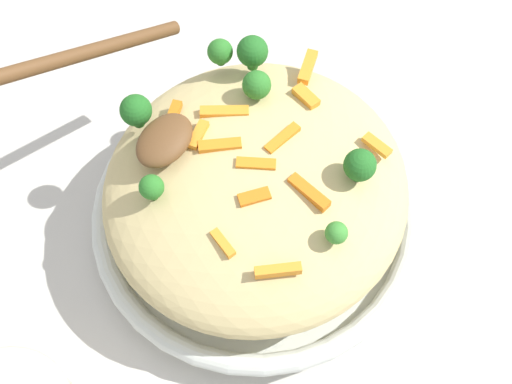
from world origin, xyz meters
The scene contains 24 objects.
ground_plane centered at (0.00, 0.00, 0.00)m, with size 2.40×2.40×0.00m, color beige.
serving_bowl centered at (0.00, 0.00, 0.02)m, with size 0.30×0.30×0.04m.
pasta_mound centered at (0.00, 0.00, 0.08)m, with size 0.27×0.26×0.08m, color #D1BA7A.
carrot_piece_0 centered at (0.00, 0.05, 0.12)m, with size 0.04×0.01×0.01m, color orange.
carrot_piece_1 centered at (-0.07, 0.07, 0.11)m, with size 0.03×0.01×0.01m, color orange.
carrot_piece_2 centered at (-0.03, 0.01, 0.12)m, with size 0.04×0.01×0.01m, color orange.
carrot_piece_3 centered at (0.00, 0.00, 0.12)m, with size 0.03×0.01×0.01m, color orange.
carrot_piece_4 centered at (-0.03, -0.05, 0.11)m, with size 0.04×0.01×0.01m, color orange.
carrot_piece_5 centered at (0.07, 0.06, 0.11)m, with size 0.04×0.01×0.01m, color orange.
carrot_piece_6 centered at (-0.08, 0.00, 0.11)m, with size 0.03×0.01×0.01m, color orange.
carrot_piece_7 centered at (0.07, 0.01, 0.11)m, with size 0.03×0.01×0.01m, color orange.
carrot_piece_8 centered at (0.03, 0.01, 0.12)m, with size 0.03×0.01×0.01m, color orange.
carrot_piece_9 centered at (0.00, -0.03, 0.12)m, with size 0.04×0.01×0.01m, color orange.
carrot_piece_10 centered at (0.00, -0.06, 0.12)m, with size 0.03×0.01×0.01m, color orange.
carrot_piece_11 centered at (0.00, -0.08, 0.11)m, with size 0.04×0.01×0.01m, color orange.
carrot_piece_12 centered at (-0.11, -0.01, 0.11)m, with size 0.04×0.01×0.01m, color orange.
broccoli_floret_0 centered at (-0.06, -0.04, 0.13)m, with size 0.02×0.02×0.03m.
broccoli_floret_1 centered at (0.06, -0.06, 0.12)m, with size 0.02×0.02×0.03m.
broccoli_floret_2 centered at (-0.04, 0.07, 0.13)m, with size 0.03×0.03×0.03m.
broccoli_floret_3 centered at (-0.08, -0.08, 0.12)m, with size 0.02×0.02×0.03m.
broccoli_floret_4 centered at (0.01, -0.11, 0.13)m, with size 0.03×0.03×0.03m.
broccoli_floret_5 centered at (-0.09, -0.06, 0.13)m, with size 0.03×0.03×0.03m.
broccoli_floret_6 centered at (0.02, 0.08, 0.12)m, with size 0.02×0.02×0.02m.
serving_spoon centered at (0.02, -0.10, 0.14)m, with size 0.17×0.13×0.09m.
Camera 1 is at (0.24, 0.15, 0.58)m, focal length 47.07 mm.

